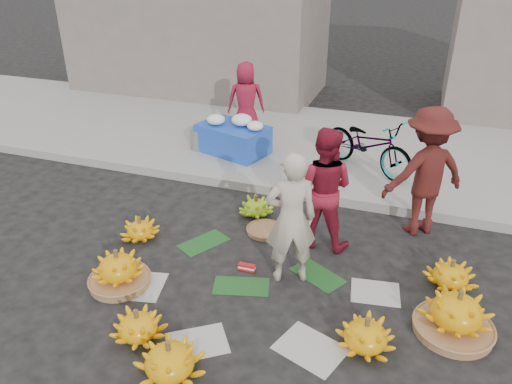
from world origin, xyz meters
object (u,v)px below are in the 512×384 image
(banana_bunch_4, at_px, (456,314))
(vendor_cream, at_px, (291,219))
(banana_bunch_0, at_px, (118,270))
(bicycle, at_px, (368,144))
(flower_table, at_px, (234,137))

(banana_bunch_4, bearing_deg, vendor_cream, 169.82)
(banana_bunch_0, height_order, bicycle, bicycle)
(bicycle, bearing_deg, banana_bunch_4, -128.14)
(banana_bunch_4, height_order, bicycle, bicycle)
(banana_bunch_4, distance_m, vendor_cream, 1.97)
(flower_table, height_order, bicycle, bicycle)
(vendor_cream, relative_size, bicycle, 0.93)
(bicycle, bearing_deg, vendor_cream, -158.37)
(banana_bunch_0, bearing_deg, flower_table, 91.27)
(banana_bunch_0, height_order, flower_table, flower_table)
(banana_bunch_4, height_order, vendor_cream, vendor_cream)
(vendor_cream, relative_size, flower_table, 1.17)
(flower_table, xyz_separation_m, bicycle, (2.38, 0.02, 0.17))
(vendor_cream, height_order, flower_table, vendor_cream)
(vendor_cream, xyz_separation_m, flower_table, (-1.93, 3.12, -0.40))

